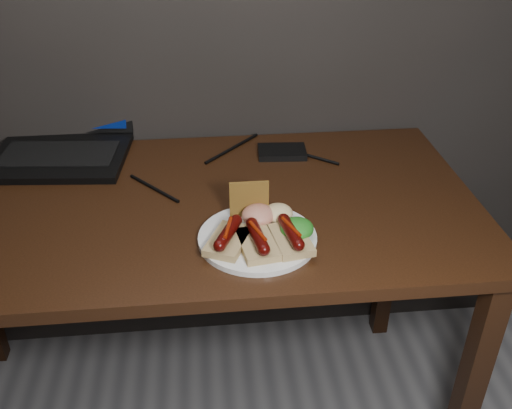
% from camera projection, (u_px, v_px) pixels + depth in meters
% --- Properties ---
extents(desk, '(1.40, 0.70, 0.75)m').
position_uv_depth(desk, '(180.00, 234.00, 1.37)').
color(desk, '#331A0C').
rests_on(desk, ground).
extents(laptop, '(0.37, 0.38, 0.25)m').
position_uv_depth(laptop, '(63.00, 132.00, 1.53)').
color(laptop, black).
rests_on(laptop, desk).
extents(hard_drive, '(0.13, 0.09, 0.02)m').
position_uv_depth(hard_drive, '(282.00, 152.00, 1.53)').
color(hard_drive, black).
rests_on(hard_drive, desk).
extents(desk_cables, '(0.96, 0.35, 0.01)m').
position_uv_depth(desk_cables, '(164.00, 171.00, 1.45)').
color(desk_cables, black).
rests_on(desk_cables, desk).
extents(plate, '(0.31, 0.31, 0.01)m').
position_uv_depth(plate, '(257.00, 238.00, 1.19)').
color(plate, silver).
rests_on(plate, desk).
extents(bread_sausage_left, '(0.11, 0.13, 0.04)m').
position_uv_depth(bread_sausage_left, '(228.00, 237.00, 1.15)').
color(bread_sausage_left, tan).
rests_on(bread_sausage_left, plate).
extents(bread_sausage_center, '(0.09, 0.12, 0.04)m').
position_uv_depth(bread_sausage_center, '(258.00, 241.00, 1.14)').
color(bread_sausage_center, tan).
rests_on(bread_sausage_center, plate).
extents(bread_sausage_right, '(0.09, 0.13, 0.04)m').
position_uv_depth(bread_sausage_right, '(291.00, 236.00, 1.16)').
color(bread_sausage_right, tan).
rests_on(bread_sausage_right, plate).
extents(crispbread, '(0.09, 0.01, 0.08)m').
position_uv_depth(crispbread, '(249.00, 199.00, 1.23)').
color(crispbread, olive).
rests_on(crispbread, plate).
extents(salad_greens, '(0.07, 0.07, 0.04)m').
position_uv_depth(salad_greens, '(297.00, 228.00, 1.18)').
color(salad_greens, '#105212').
rests_on(salad_greens, plate).
extents(salsa_mound, '(0.07, 0.07, 0.04)m').
position_uv_depth(salsa_mound, '(258.00, 215.00, 1.22)').
color(salsa_mound, maroon).
rests_on(salsa_mound, plate).
extents(coleslaw_mound, '(0.06, 0.06, 0.04)m').
position_uv_depth(coleslaw_mound, '(278.00, 213.00, 1.23)').
color(coleslaw_mound, beige).
rests_on(coleslaw_mound, plate).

